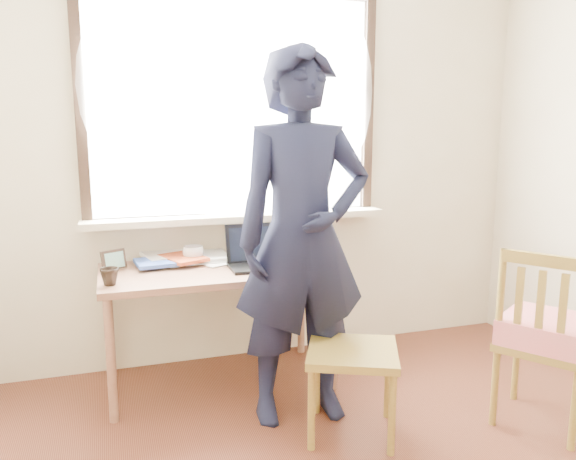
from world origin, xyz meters
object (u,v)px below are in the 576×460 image
object	(u,v)px
work_chair	(352,362)
person	(303,239)
mug_dark	(110,277)
mug_white	(193,254)
desk	(218,280)
side_chair	(547,334)
laptop	(258,257)

from	to	relation	value
work_chair	person	size ratio (longest dim) A/B	0.30
mug_dark	work_chair	bearing A→B (deg)	-27.13
mug_white	mug_dark	world-z (taller)	mug_white
mug_dark	desk	bearing A→B (deg)	17.20
work_chair	desk	bearing A→B (deg)	124.45
side_chair	person	distance (m)	1.29
mug_white	person	size ratio (longest dim) A/B	0.07
laptop	side_chair	distance (m)	1.55
laptop	side_chair	xyz separation A→B (m)	(1.22, -0.92, -0.27)
laptop	mug_dark	world-z (taller)	laptop
desk	work_chair	bearing A→B (deg)	-55.55
person	desk	bearing A→B (deg)	127.08
mug_dark	person	distance (m)	0.99
mug_white	mug_dark	bearing A→B (deg)	-143.32
laptop	work_chair	world-z (taller)	laptop
desk	mug_dark	bearing A→B (deg)	-162.80
work_chair	mug_white	bearing A→B (deg)	124.09
mug_dark	laptop	bearing A→B (deg)	10.45
laptop	mug_dark	distance (m)	0.83
laptop	person	world-z (taller)	person
work_chair	person	distance (m)	0.64
mug_white	person	bearing A→B (deg)	-55.70
desk	work_chair	world-z (taller)	desk
mug_dark	side_chair	distance (m)	2.19
laptop	side_chair	size ratio (longest dim) A/B	0.38
mug_white	work_chair	size ratio (longest dim) A/B	0.22
side_chair	desk	bearing A→B (deg)	146.58
desk	side_chair	world-z (taller)	side_chair
desk	mug_white	xyz separation A→B (m)	(-0.11, 0.17, 0.12)
desk	side_chair	bearing A→B (deg)	-33.42
person	side_chair	bearing A→B (deg)	-20.78
mug_dark	work_chair	xyz separation A→B (m)	(1.09, -0.56, -0.37)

